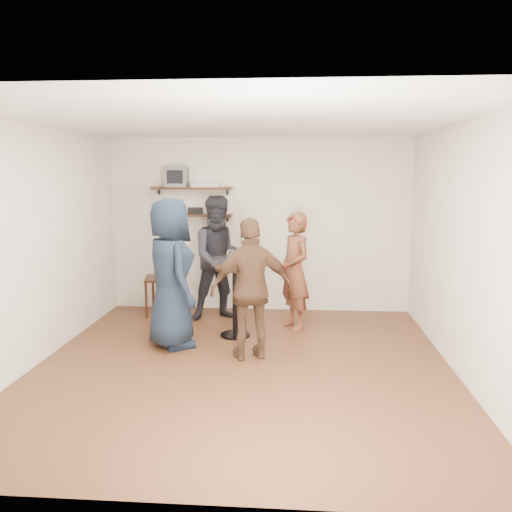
{
  "coord_description": "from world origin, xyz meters",
  "views": [
    {
      "loc": [
        0.59,
        -5.61,
        2.08
      ],
      "look_at": [
        0.11,
        0.4,
        1.15
      ],
      "focal_mm": 38.0,
      "sensor_mm": 36.0,
      "label": 1
    }
  ],
  "objects_px": {
    "dvd_deck": "(206,185)",
    "person_dark": "(220,258)",
    "drinks_table": "(235,292)",
    "person_plaid": "(295,271)",
    "person_brown": "(252,289)",
    "radio": "(196,211)",
    "person_navy": "(170,273)",
    "crt_monitor": "(177,177)",
    "side_table": "(162,283)"
  },
  "relations": [
    {
      "from": "person_plaid",
      "to": "person_dark",
      "type": "distance_m",
      "value": 1.13
    },
    {
      "from": "radio",
      "to": "person_brown",
      "type": "bearing_deg",
      "value": -64.07
    },
    {
      "from": "drinks_table",
      "to": "person_plaid",
      "type": "xyz_separation_m",
      "value": [
        0.75,
        0.4,
        0.2
      ]
    },
    {
      "from": "crt_monitor",
      "to": "dvd_deck",
      "type": "relative_size",
      "value": 0.8
    },
    {
      "from": "side_table",
      "to": "person_plaid",
      "type": "height_order",
      "value": "person_plaid"
    },
    {
      "from": "person_plaid",
      "to": "person_brown",
      "type": "bearing_deg",
      "value": -49.51
    },
    {
      "from": "radio",
      "to": "side_table",
      "type": "bearing_deg",
      "value": -142.16
    },
    {
      "from": "dvd_deck",
      "to": "drinks_table",
      "type": "bearing_deg",
      "value": -65.95
    },
    {
      "from": "radio",
      "to": "side_table",
      "type": "relative_size",
      "value": 0.39
    },
    {
      "from": "person_navy",
      "to": "person_brown",
      "type": "bearing_deg",
      "value": -141.67
    },
    {
      "from": "person_navy",
      "to": "person_brown",
      "type": "relative_size",
      "value": 1.12
    },
    {
      "from": "crt_monitor",
      "to": "radio",
      "type": "height_order",
      "value": "crt_monitor"
    },
    {
      "from": "radio",
      "to": "person_navy",
      "type": "height_order",
      "value": "person_navy"
    },
    {
      "from": "person_dark",
      "to": "radio",
      "type": "bearing_deg",
      "value": 110.98
    },
    {
      "from": "person_plaid",
      "to": "person_dark",
      "type": "height_order",
      "value": "person_dark"
    },
    {
      "from": "radio",
      "to": "person_dark",
      "type": "relative_size",
      "value": 0.12
    },
    {
      "from": "person_brown",
      "to": "side_table",
      "type": "bearing_deg",
      "value": -69.34
    },
    {
      "from": "crt_monitor",
      "to": "person_brown",
      "type": "xyz_separation_m",
      "value": [
        1.29,
        -2.1,
        -1.22
      ]
    },
    {
      "from": "side_table",
      "to": "person_brown",
      "type": "bearing_deg",
      "value": -50.04
    },
    {
      "from": "dvd_deck",
      "to": "person_brown",
      "type": "bearing_deg",
      "value": -67.73
    },
    {
      "from": "dvd_deck",
      "to": "person_dark",
      "type": "distance_m",
      "value": 1.16
    },
    {
      "from": "drinks_table",
      "to": "person_brown",
      "type": "xyz_separation_m",
      "value": [
        0.28,
        -0.81,
        0.21
      ]
    },
    {
      "from": "drinks_table",
      "to": "person_brown",
      "type": "distance_m",
      "value": 0.88
    },
    {
      "from": "radio",
      "to": "side_table",
      "type": "xyz_separation_m",
      "value": [
        -0.45,
        -0.35,
        -1.04
      ]
    },
    {
      "from": "radio",
      "to": "dvd_deck",
      "type": "bearing_deg",
      "value": 0.0
    },
    {
      "from": "dvd_deck",
      "to": "side_table",
      "type": "height_order",
      "value": "dvd_deck"
    },
    {
      "from": "drinks_table",
      "to": "person_dark",
      "type": "relative_size",
      "value": 0.51
    },
    {
      "from": "person_plaid",
      "to": "person_dark",
      "type": "bearing_deg",
      "value": -138.88
    },
    {
      "from": "crt_monitor",
      "to": "dvd_deck",
      "type": "distance_m",
      "value": 0.45
    },
    {
      "from": "side_table",
      "to": "drinks_table",
      "type": "height_order",
      "value": "drinks_table"
    },
    {
      "from": "person_brown",
      "to": "person_plaid",
      "type": "bearing_deg",
      "value": -130.49
    },
    {
      "from": "side_table",
      "to": "radio",
      "type": "bearing_deg",
      "value": 37.84
    },
    {
      "from": "person_brown",
      "to": "person_dark",
      "type": "bearing_deg",
      "value": -89.38
    },
    {
      "from": "person_plaid",
      "to": "person_brown",
      "type": "height_order",
      "value": "person_brown"
    },
    {
      "from": "crt_monitor",
      "to": "drinks_table",
      "type": "xyz_separation_m",
      "value": [
        1.01,
        -1.3,
        -1.43
      ]
    },
    {
      "from": "side_table",
      "to": "drinks_table",
      "type": "xyz_separation_m",
      "value": [
        1.19,
        -0.95,
        0.11
      ]
    },
    {
      "from": "person_navy",
      "to": "person_brown",
      "type": "distance_m",
      "value": 1.06
    },
    {
      "from": "radio",
      "to": "drinks_table",
      "type": "xyz_separation_m",
      "value": [
        0.74,
        -1.3,
        -0.93
      ]
    },
    {
      "from": "radio",
      "to": "side_table",
      "type": "distance_m",
      "value": 1.19
    },
    {
      "from": "person_brown",
      "to": "person_navy",
      "type": "bearing_deg",
      "value": -38.33
    },
    {
      "from": "person_plaid",
      "to": "person_navy",
      "type": "bearing_deg",
      "value": -87.83
    },
    {
      "from": "drinks_table",
      "to": "person_navy",
      "type": "bearing_deg",
      "value": -147.36
    },
    {
      "from": "person_plaid",
      "to": "person_dark",
      "type": "relative_size",
      "value": 0.89
    },
    {
      "from": "person_plaid",
      "to": "crt_monitor",
      "type": "bearing_deg",
      "value": -145.18
    },
    {
      "from": "person_brown",
      "to": "drinks_table",
      "type": "bearing_deg",
      "value": -90.0
    },
    {
      "from": "side_table",
      "to": "dvd_deck",
      "type": "bearing_deg",
      "value": 29.73
    },
    {
      "from": "radio",
      "to": "drinks_table",
      "type": "height_order",
      "value": "radio"
    },
    {
      "from": "person_brown",
      "to": "dvd_deck",
      "type": "bearing_deg",
      "value": -87.03
    },
    {
      "from": "dvd_deck",
      "to": "person_navy",
      "type": "xyz_separation_m",
      "value": [
        -0.14,
        -1.76,
        -1.0
      ]
    },
    {
      "from": "dvd_deck",
      "to": "person_brown",
      "type": "height_order",
      "value": "dvd_deck"
    }
  ]
}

